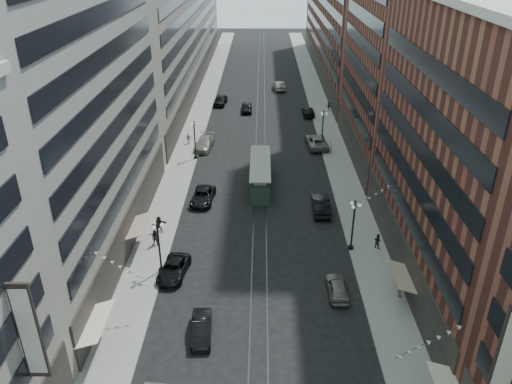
{
  "coord_description": "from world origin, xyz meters",
  "views": [
    {
      "loc": [
        0.15,
        -10.28,
        28.14
      ],
      "look_at": [
        -0.39,
        34.98,
        5.0
      ],
      "focal_mm": 35.0,
      "sensor_mm": 36.0,
      "label": 1
    }
  ],
  "objects_px": {
    "pedestrian_8": "(330,147)",
    "car_7": "(203,196)",
    "lamppost_se_mid": "(323,127)",
    "car_10": "(321,205)",
    "car_2": "(174,269)",
    "streetcar": "(260,175)",
    "car_14": "(279,86)",
    "pedestrian_9": "(329,106)",
    "lamppost_se_far": "(353,224)",
    "car_11": "(317,141)",
    "lamppost_sw_mid": "(195,139)",
    "car_8": "(204,143)",
    "car_12": "(308,111)",
    "pedestrian_4": "(400,289)",
    "pedestrian_5": "(159,224)",
    "lamppost_sw_far": "(159,245)",
    "car_9": "(220,100)",
    "car_4": "(337,287)",
    "car_5": "(202,328)",
    "car_13": "(247,108)",
    "pedestrian_2": "(155,238)",
    "pedestrian_7": "(378,241)",
    "pedestrian_6": "(188,139)"
  },
  "relations": [
    {
      "from": "pedestrian_2",
      "to": "car_13",
      "type": "distance_m",
      "value": 45.0
    },
    {
      "from": "lamppost_se_mid",
      "to": "car_2",
      "type": "distance_m",
      "value": 36.77
    },
    {
      "from": "lamppost_se_mid",
      "to": "car_2",
      "type": "xyz_separation_m",
      "value": [
        -17.17,
        -32.43,
        -2.41
      ]
    },
    {
      "from": "lamppost_se_far",
      "to": "pedestrian_9",
      "type": "relative_size",
      "value": 3.64
    },
    {
      "from": "car_2",
      "to": "car_7",
      "type": "height_order",
      "value": "car_7"
    },
    {
      "from": "lamppost_se_far",
      "to": "pedestrian_6",
      "type": "relative_size",
      "value": 3.39
    },
    {
      "from": "pedestrian_2",
      "to": "pedestrian_9",
      "type": "bearing_deg",
      "value": 72.71
    },
    {
      "from": "pedestrian_2",
      "to": "car_9",
      "type": "height_order",
      "value": "pedestrian_2"
    },
    {
      "from": "lamppost_se_mid",
      "to": "car_10",
      "type": "height_order",
      "value": "lamppost_se_mid"
    },
    {
      "from": "car_8",
      "to": "pedestrian_5",
      "type": "xyz_separation_m",
      "value": [
        -2.31,
        -23.77,
        0.18
      ]
    },
    {
      "from": "pedestrian_4",
      "to": "car_4",
      "type": "bearing_deg",
      "value": 93.86
    },
    {
      "from": "pedestrian_2",
      "to": "car_9",
      "type": "bearing_deg",
      "value": 96.25
    },
    {
      "from": "streetcar",
      "to": "car_14",
      "type": "xyz_separation_m",
      "value": [
        3.69,
        44.62,
        -0.57
      ]
    },
    {
      "from": "lamppost_se_mid",
      "to": "car_11",
      "type": "distance_m",
      "value": 2.37
    },
    {
      "from": "lamppost_sw_far",
      "to": "pedestrian_8",
      "type": "height_order",
      "value": "lamppost_sw_far"
    },
    {
      "from": "car_2",
      "to": "pedestrian_9",
      "type": "height_order",
      "value": "pedestrian_9"
    },
    {
      "from": "lamppost_se_far",
      "to": "car_12",
      "type": "distance_m",
      "value": 42.84
    },
    {
      "from": "car_14",
      "to": "car_2",
      "type": "bearing_deg",
      "value": 72.61
    },
    {
      "from": "pedestrian_4",
      "to": "car_9",
      "type": "xyz_separation_m",
      "value": [
        -19.87,
        56.41,
        -0.11
      ]
    },
    {
      "from": "car_12",
      "to": "car_13",
      "type": "height_order",
      "value": "car_13"
    },
    {
      "from": "car_4",
      "to": "car_5",
      "type": "relative_size",
      "value": 0.98
    },
    {
      "from": "lamppost_se_far",
      "to": "car_11",
      "type": "relative_size",
      "value": 0.88
    },
    {
      "from": "pedestrian_4",
      "to": "pedestrian_8",
      "type": "xyz_separation_m",
      "value": [
        -2.21,
        32.69,
        0.1
      ]
    },
    {
      "from": "car_13",
      "to": "car_8",
      "type": "bearing_deg",
      "value": -109.14
    },
    {
      "from": "car_12",
      "to": "pedestrian_8",
      "type": "distance_m",
      "value": 17.65
    },
    {
      "from": "pedestrian_4",
      "to": "pedestrian_8",
      "type": "distance_m",
      "value": 32.77
    },
    {
      "from": "streetcar",
      "to": "car_14",
      "type": "relative_size",
      "value": 2.12
    },
    {
      "from": "lamppost_sw_mid",
      "to": "car_11",
      "type": "bearing_deg",
      "value": 15.33
    },
    {
      "from": "car_5",
      "to": "pedestrian_2",
      "type": "relative_size",
      "value": 2.47
    },
    {
      "from": "car_4",
      "to": "pedestrian_2",
      "type": "bearing_deg",
      "value": -24.96
    },
    {
      "from": "car_7",
      "to": "car_9",
      "type": "height_order",
      "value": "car_9"
    },
    {
      "from": "car_8",
      "to": "lamppost_sw_far",
      "type": "bearing_deg",
      "value": -85.57
    },
    {
      "from": "streetcar",
      "to": "pedestrian_2",
      "type": "distance_m",
      "value": 17.79
    },
    {
      "from": "lamppost_se_far",
      "to": "pedestrian_8",
      "type": "height_order",
      "value": "lamppost_se_far"
    },
    {
      "from": "streetcar",
      "to": "car_4",
      "type": "relative_size",
      "value": 2.68
    },
    {
      "from": "lamppost_sw_mid",
      "to": "pedestrian_5",
      "type": "relative_size",
      "value": 3.16
    },
    {
      "from": "lamppost_se_mid",
      "to": "car_14",
      "type": "height_order",
      "value": "lamppost_se_mid"
    },
    {
      "from": "lamppost_se_mid",
      "to": "car_8",
      "type": "distance_m",
      "value": 17.77
    },
    {
      "from": "car_4",
      "to": "pedestrian_5",
      "type": "height_order",
      "value": "pedestrian_5"
    },
    {
      "from": "streetcar",
      "to": "car_11",
      "type": "height_order",
      "value": "streetcar"
    },
    {
      "from": "lamppost_se_mid",
      "to": "car_2",
      "type": "height_order",
      "value": "lamppost_se_mid"
    },
    {
      "from": "lamppost_sw_far",
      "to": "car_7",
      "type": "distance_m",
      "value": 14.55
    },
    {
      "from": "pedestrian_5",
      "to": "pedestrian_9",
      "type": "relative_size",
      "value": 1.15
    },
    {
      "from": "car_8",
      "to": "pedestrian_9",
      "type": "relative_size",
      "value": 3.81
    },
    {
      "from": "pedestrian_8",
      "to": "car_7",
      "type": "bearing_deg",
      "value": 42.94
    },
    {
      "from": "car_10",
      "to": "pedestrian_9",
      "type": "distance_m",
      "value": 37.85
    },
    {
      "from": "car_8",
      "to": "car_14",
      "type": "distance_m",
      "value": 34.56
    },
    {
      "from": "pedestrian_7",
      "to": "car_10",
      "type": "bearing_deg",
      "value": -11.25
    },
    {
      "from": "car_4",
      "to": "pedestrian_6",
      "type": "relative_size",
      "value": 2.61
    },
    {
      "from": "lamppost_se_mid",
      "to": "car_12",
      "type": "height_order",
      "value": "lamppost_se_mid"
    }
  ]
}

